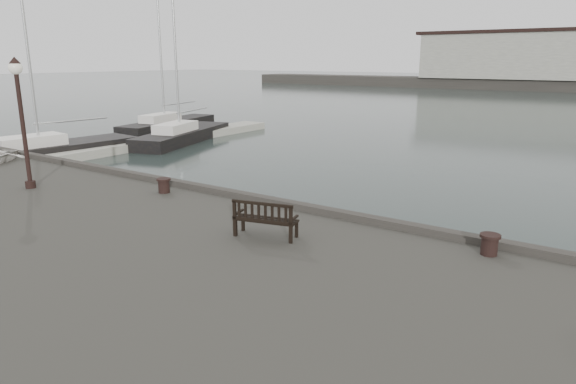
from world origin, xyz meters
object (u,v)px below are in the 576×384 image
at_px(bench, 266,226).
at_px(yacht_b, 169,127).
at_px(bollard_right, 490,245).
at_px(yacht_a, 49,154).
at_px(bollard_left, 164,186).
at_px(yacht_c, 184,138).
at_px(lamp_post, 20,106).

xyz_separation_m(bench, yacht_b, (-24.36, 19.39, -1.58)).
bearing_deg(bollard_right, yacht_a, 167.97).
height_order(bollard_left, yacht_a, yacht_a).
bearing_deg(yacht_c, yacht_a, -119.38).
bearing_deg(yacht_c, lamp_post, -75.55).
bearing_deg(yacht_b, bollard_left, -53.99).
bearing_deg(bench, yacht_b, 127.11).
relative_size(bollard_right, yacht_a, 0.03).
relative_size(bench, bollard_right, 3.47).
bearing_deg(yacht_c, bollard_right, -48.40).
height_order(bollard_left, yacht_c, yacht_c).
bearing_deg(yacht_a, lamp_post, -27.07).
bearing_deg(bollard_right, yacht_b, 148.56).
height_order(yacht_a, yacht_b, yacht_a).
bearing_deg(yacht_b, bench, -49.74).
bearing_deg(lamp_post, bollard_right, 9.80).
xyz_separation_m(bollard_right, yacht_c, (-23.57, 14.12, -1.54)).
xyz_separation_m(bollard_right, yacht_b, (-28.83, 17.63, -1.53)).
relative_size(bollard_left, lamp_post, 0.11).
relative_size(yacht_b, yacht_c, 1.00).
bearing_deg(yacht_a, yacht_b, 111.18).
distance_m(bollard_left, yacht_b, 26.47).
xyz_separation_m(bench, yacht_c, (-19.10, 15.88, -1.58)).
distance_m(bollard_right, yacht_b, 33.83).
relative_size(bench, yacht_c, 0.12).
relative_size(bollard_left, bollard_right, 1.00).
xyz_separation_m(lamp_post, yacht_c, (-10.24, 16.42, -3.89)).
xyz_separation_m(bollard_right, yacht_a, (-25.41, 5.41, -1.54)).
distance_m(bollard_left, yacht_a, 17.04).
bearing_deg(yacht_a, yacht_c, 83.64).
xyz_separation_m(lamp_post, yacht_b, (-15.49, 19.93, -3.88)).
distance_m(bollard_right, lamp_post, 13.74).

